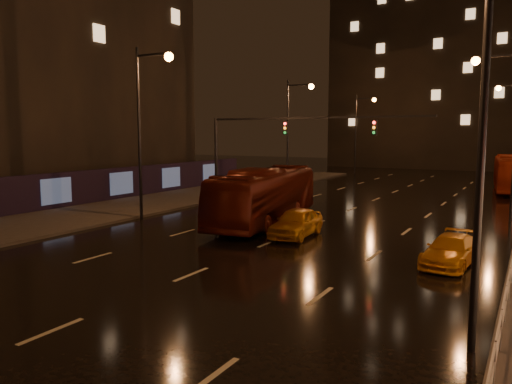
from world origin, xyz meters
The scene contains 9 objects.
ground centered at (0.00, 20.00, 0.00)m, with size 140.00×140.00×0.00m, color black.
sidewalk_left centered at (-13.50, 15.00, 0.07)m, with size 7.00×70.00×0.15m, color #38332D.
building_distant centered at (4.00, 72.00, 18.00)m, with size 44.00×16.00×36.00m, color black.
hoarding_left centered at (-17.20, 12.00, 1.25)m, with size 0.30×46.00×2.50m, color black.
traffic_signal centered at (-5.06, 20.00, 4.74)m, with size 15.31×0.32×6.20m.
streetlight_right centered at (8.92, 2.00, 6.43)m, with size 2.64×0.50×10.00m.
bus_red centered at (-2.68, 14.65, 1.57)m, with size 2.64×11.29×3.14m, color #58160C.
taxi_near centered at (0.50, 12.00, 0.71)m, with size 1.68×4.17×1.42m, color #C77C12.
taxi_far centered at (8.00, 10.00, 0.58)m, with size 1.62×3.97×1.15m, color orange.
Camera 1 is at (10.66, -10.20, 5.07)m, focal length 35.00 mm.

